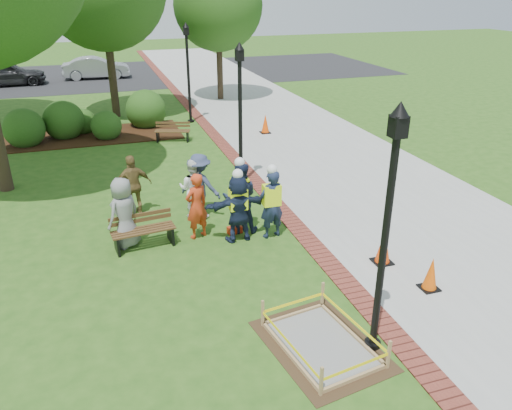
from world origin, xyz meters
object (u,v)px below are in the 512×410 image
object	(u,v)px
hivis_worker_a	(238,206)
hivis_worker_c	(240,196)
wet_concrete_pad	(322,335)
cone_front	(431,275)
hivis_worker_b	(272,202)
lamp_near	(387,217)
bench_near	(144,238)

from	to	relation	value
hivis_worker_a	hivis_worker_c	world-z (taller)	hivis_worker_c
wet_concrete_pad	hivis_worker_a	bearing A→B (deg)	93.56
cone_front	hivis_worker_b	distance (m)	3.99
lamp_near	hivis_worker_a	size ratio (longest dim) A/B	2.32
cone_front	wet_concrete_pad	bearing A→B (deg)	-162.28
wet_concrete_pad	hivis_worker_b	size ratio (longest dim) A/B	1.34
cone_front	lamp_near	xyz separation A→B (m)	(-2.00, -1.19, 2.13)
wet_concrete_pad	lamp_near	distance (m)	2.41
bench_near	cone_front	world-z (taller)	bench_near
hivis_worker_a	lamp_near	bearing A→B (deg)	-76.21
wet_concrete_pad	cone_front	xyz separation A→B (m)	(2.84, 0.91, 0.12)
cone_front	hivis_worker_c	bearing A→B (deg)	127.99
hivis_worker_a	hivis_worker_b	distance (m)	0.82
hivis_worker_b	wet_concrete_pad	bearing A→B (deg)	-97.61
hivis_worker_a	cone_front	bearing A→B (deg)	-46.79
wet_concrete_pad	cone_front	size ratio (longest dim) A/B	3.46
bench_near	cone_front	bearing A→B (deg)	-34.22
cone_front	hivis_worker_a	bearing A→B (deg)	133.21
wet_concrete_pad	cone_front	world-z (taller)	cone_front
cone_front	lamp_near	bearing A→B (deg)	-149.29
hivis_worker_c	wet_concrete_pad	bearing A→B (deg)	-88.94
lamp_near	hivis_worker_c	size ratio (longest dim) A/B	2.18
lamp_near	hivis_worker_c	bearing A→B (deg)	100.63
cone_front	hivis_worker_b	size ratio (longest dim) A/B	0.39
hivis_worker_b	hivis_worker_c	size ratio (longest dim) A/B	0.96
cone_front	hivis_worker_b	world-z (taller)	hivis_worker_b
lamp_near	hivis_worker_a	xyz separation A→B (m)	(-1.10, 4.49, -1.57)
wet_concrete_pad	hivis_worker_b	distance (m)	4.22
lamp_near	hivis_worker_c	distance (m)	5.24
lamp_near	cone_front	bearing A→B (deg)	30.71
bench_near	hivis_worker_c	distance (m)	2.52
hivis_worker_b	hivis_worker_c	bearing A→B (deg)	140.14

